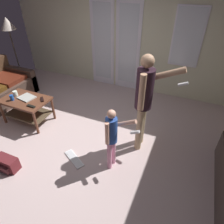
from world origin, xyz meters
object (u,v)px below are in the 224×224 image
object	(u,v)px
person_adult	(145,97)
floor_lamp	(8,26)
tv_remote_black	(31,106)
laptop_closed	(27,97)
loose_keyboard	(74,159)
cup_by_laptop	(12,98)
cup_near_edge	(15,94)
person_child	(112,135)
coffee_table	(26,105)
dvd_remote_slim	(42,99)
backpack	(7,163)

from	to	relation	value
person_adult	floor_lamp	distance (m)	4.07
tv_remote_black	floor_lamp	bearing A→B (deg)	141.06
laptop_closed	loose_keyboard	bearing A→B (deg)	-13.08
laptop_closed	tv_remote_black	size ratio (longest dim) A/B	1.79
loose_keyboard	tv_remote_black	bearing A→B (deg)	160.62
laptop_closed	cup_by_laptop	size ratio (longest dim) A/B	2.83
person_adult	cup_near_edge	size ratio (longest dim) A/B	15.89
person_child	loose_keyboard	xyz separation A→B (m)	(-0.62, -0.14, -0.63)
coffee_table	floor_lamp	distance (m)	2.37
cup_near_edge	dvd_remote_slim	bearing A→B (deg)	8.29
loose_keyboard	tv_remote_black	xyz separation A→B (m)	(-1.09, 0.38, 0.52)
floor_lamp	person_child	bearing A→B (deg)	-26.89
floor_lamp	cup_by_laptop	xyz separation A→B (m)	(1.39, -1.54, -0.87)
loose_keyboard	dvd_remote_slim	xyz separation A→B (m)	(-1.06, 0.66, 0.52)
person_adult	backpack	xyz separation A→B (m)	(-1.73, -1.32, -0.88)
person_child	floor_lamp	size ratio (longest dim) A/B	0.64
tv_remote_black	loose_keyboard	bearing A→B (deg)	-18.30
floor_lamp	laptop_closed	size ratio (longest dim) A/B	5.42
coffee_table	person_adult	xyz separation A→B (m)	(2.29, 0.22, 0.61)
person_adult	laptop_closed	distance (m)	2.33
floor_lamp	tv_remote_black	bearing A→B (deg)	-40.01
dvd_remote_slim	person_child	bearing A→B (deg)	26.91
coffee_table	dvd_remote_slim	world-z (taller)	dvd_remote_slim
coffee_table	person_adult	distance (m)	2.38
coffee_table	person_child	world-z (taller)	person_child
person_child	loose_keyboard	distance (m)	0.89
coffee_table	tv_remote_black	world-z (taller)	tv_remote_black
loose_keyboard	dvd_remote_slim	world-z (taller)	dvd_remote_slim
cup_near_edge	cup_by_laptop	world-z (taller)	cup_by_laptop
person_adult	person_child	bearing A→B (deg)	-113.56
cup_by_laptop	cup_near_edge	bearing A→B (deg)	112.70
cup_near_edge	laptop_closed	bearing A→B (deg)	4.98
dvd_remote_slim	loose_keyboard	bearing A→B (deg)	12.27
cup_near_edge	dvd_remote_slim	size ratio (longest dim) A/B	0.61
person_adult	dvd_remote_slim	world-z (taller)	person_adult
coffee_table	dvd_remote_slim	size ratio (longest dim) A/B	5.33
person_adult	loose_keyboard	xyz separation A→B (m)	(-0.89, -0.76, -0.98)
person_adult	dvd_remote_slim	xyz separation A→B (m)	(-1.95, -0.10, -0.46)
coffee_table	dvd_remote_slim	xyz separation A→B (m)	(0.33, 0.11, 0.15)
backpack	dvd_remote_slim	bearing A→B (deg)	100.30
laptop_closed	tv_remote_black	bearing A→B (deg)	-25.11
cup_near_edge	floor_lamp	bearing A→B (deg)	133.66
cup_by_laptop	person_adult	bearing A→B (deg)	7.75
coffee_table	cup_by_laptop	xyz separation A→B (m)	(-0.18, -0.12, 0.20)
person_adult	cup_by_laptop	xyz separation A→B (m)	(-2.47, -0.34, -0.41)
person_child	tv_remote_black	bearing A→B (deg)	171.92
laptop_closed	tv_remote_black	world-z (taller)	tv_remote_black
floor_lamp	person_adult	bearing A→B (deg)	-17.33
person_child	laptop_closed	distance (m)	2.06
dvd_remote_slim	cup_by_laptop	bearing A→B (deg)	-111.68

